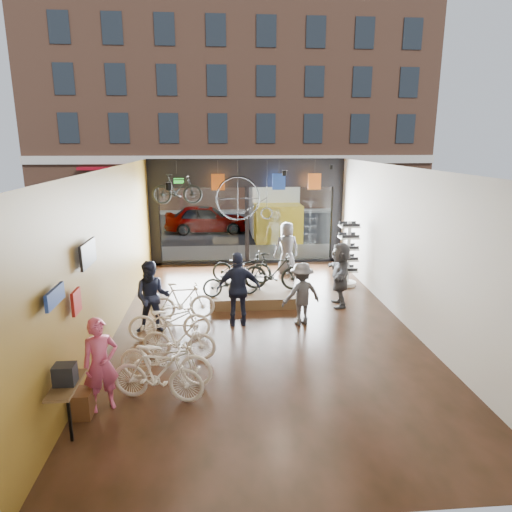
{
  "coord_description": "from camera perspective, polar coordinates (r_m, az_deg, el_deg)",
  "views": [
    {
      "loc": [
        -1.0,
        -10.45,
        4.36
      ],
      "look_at": [
        -0.04,
        1.4,
        1.39
      ],
      "focal_mm": 32.0,
      "sensor_mm": 36.0,
      "label": 1
    }
  ],
  "objects": [
    {
      "name": "hung_bike",
      "position": [
        14.78,
        -9.83,
        8.24
      ],
      "size": [
        1.59,
        0.47,
        0.95
      ],
      "primitive_type": "imported",
      "rotation": [
        0.0,
        0.0,
        1.56
      ],
      "color": "black",
      "rests_on": "ceiling"
    },
    {
      "name": "sidewalk_far",
      "position": [
        29.78,
        -2.67,
        5.71
      ],
      "size": [
        30.0,
        2.0,
        0.12
      ],
      "primitive_type": "cube",
      "color": "slate",
      "rests_on": "ground"
    },
    {
      "name": "floor_bike_1",
      "position": [
        8.27,
        -12.18,
        -14.18
      ],
      "size": [
        1.72,
        0.87,
        0.99
      ],
      "primitive_type": "imported",
      "rotation": [
        0.0,
        0.0,
        1.32
      ],
      "color": "beige",
      "rests_on": "ground_plane"
    },
    {
      "name": "floor_bike_3",
      "position": [
        9.62,
        -9.61,
        -10.11
      ],
      "size": [
        1.59,
        0.68,
        0.92
      ],
      "primitive_type": "imported",
      "rotation": [
        0.0,
        0.0,
        1.41
      ],
      "color": "beige",
      "rests_on": "ground_plane"
    },
    {
      "name": "ground_plane",
      "position": [
        11.38,
        0.77,
        -8.63
      ],
      "size": [
        7.0,
        12.0,
        0.04
      ],
      "primitive_type": "cube",
      "color": "black",
      "rests_on": "ground"
    },
    {
      "name": "display_bike_right",
      "position": [
        13.52,
        -1.79,
        -1.41
      ],
      "size": [
        1.87,
        0.98,
        0.93
      ],
      "primitive_type": "imported",
      "rotation": [
        0.0,
        0.0,
        1.36
      ],
      "color": "black",
      "rests_on": "display_platform"
    },
    {
      "name": "display_bike_mid",
      "position": [
        12.85,
        2.24,
        -1.95
      ],
      "size": [
        1.82,
        0.82,
        1.06
      ],
      "primitive_type": "imported",
      "rotation": [
        0.0,
        0.0,
        1.38
      ],
      "color": "black",
      "rests_on": "display_platform"
    },
    {
      "name": "display_platform",
      "position": [
        13.03,
        -0.45,
        -4.84
      ],
      "size": [
        2.4,
        1.8,
        0.3
      ],
      "primitive_type": "cube",
      "color": "#50381C",
      "rests_on": "ground_plane"
    },
    {
      "name": "storefront",
      "position": [
        16.66,
        -1.15,
        5.53
      ],
      "size": [
        7.0,
        0.26,
        3.8
      ],
      "primitive_type": null,
      "color": "black",
      "rests_on": "ground"
    },
    {
      "name": "display_bike_left",
      "position": [
        12.37,
        -3.14,
        -3.18
      ],
      "size": [
        1.62,
        0.8,
        0.81
      ],
      "primitive_type": "imported",
      "rotation": [
        0.0,
        0.0,
        1.75
      ],
      "color": "black",
      "rests_on": "display_platform"
    },
    {
      "name": "wall_back",
      "position": [
        5.17,
        7.3,
        -14.58
      ],
      "size": [
        7.0,
        0.04,
        3.8
      ],
      "primitive_type": "cube",
      "color": "beige",
      "rests_on": "ground"
    },
    {
      "name": "exit_sign",
      "position": [
        16.44,
        -9.63,
        9.26
      ],
      "size": [
        0.35,
        0.06,
        0.18
      ],
      "primitive_type": "cube",
      "color": "#198C26",
      "rests_on": "storefront"
    },
    {
      "name": "floor_bike_2",
      "position": [
        8.81,
        -11.25,
        -12.43
      ],
      "size": [
        1.93,
        1.14,
        0.96
      ],
      "primitive_type": "imported",
      "rotation": [
        0.0,
        0.0,
        1.28
      ],
      "color": "beige",
      "rests_on": "ground_plane"
    },
    {
      "name": "customer_4",
      "position": [
        15.51,
        3.85,
        1.03
      ],
      "size": [
        0.96,
        0.73,
        1.77
      ],
      "primitive_type": "imported",
      "rotation": [
        0.0,
        0.0,
        3.35
      ],
      "color": "#3F3F44",
      "rests_on": "ground_plane"
    },
    {
      "name": "jersey_mid",
      "position": [
        15.84,
        2.87,
        9.26
      ],
      "size": [
        0.45,
        0.03,
        0.55
      ],
      "primitive_type": "cube",
      "color": "#1E3F99",
      "rests_on": "ceiling"
    },
    {
      "name": "ceiling",
      "position": [
        10.51,
        0.84,
        11.07
      ],
      "size": [
        7.0,
        12.0,
        0.04
      ],
      "primitive_type": "cube",
      "color": "black",
      "rests_on": "ground"
    },
    {
      "name": "street_car",
      "position": [
        22.76,
        -6.23,
        4.66
      ],
      "size": [
        4.05,
        1.63,
        1.38
      ],
      "primitive_type": "imported",
      "rotation": [
        0.0,
        0.0,
        1.57
      ],
      "color": "gray",
      "rests_on": "street_road"
    },
    {
      "name": "floor_bike_5",
      "position": [
        11.65,
        -9.16,
        -5.6
      ],
      "size": [
        1.64,
        0.58,
        0.97
      ],
      "primitive_type": "imported",
      "rotation": [
        0.0,
        0.0,
        1.65
      ],
      "color": "beige",
      "rests_on": "ground_plane"
    },
    {
      "name": "customer_0",
      "position": [
        8.14,
        -18.84,
        -12.71
      ],
      "size": [
        0.7,
        0.6,
        1.61
      ],
      "primitive_type": "imported",
      "rotation": [
        0.0,
        0.0,
        0.46
      ],
      "color": "#CC4C72",
      "rests_on": "ground_plane"
    },
    {
      "name": "jersey_right",
      "position": [
        16.05,
        7.32,
        9.23
      ],
      "size": [
        0.45,
        0.03,
        0.55
      ],
      "primitive_type": "cube",
      "color": "#CC5919",
      "rests_on": "ceiling"
    },
    {
      "name": "customer_2",
      "position": [
        11.04,
        -2.19,
        -4.17
      ],
      "size": [
        1.09,
        0.48,
        1.83
      ],
      "primitive_type": "imported",
      "rotation": [
        0.0,
        0.0,
        3.17
      ],
      "color": "#161C33",
      "rests_on": "ground_plane"
    },
    {
      "name": "sunglasses_rack",
      "position": [
        14.4,
        11.42,
        0.27
      ],
      "size": [
        0.71,
        0.63,
        2.01
      ],
      "primitive_type": null,
      "rotation": [
        0.0,
        0.0,
        0.28
      ],
      "color": "white",
      "rests_on": "ground_plane"
    },
    {
      "name": "customer_5",
      "position": [
        12.56,
        10.46,
        -2.3
      ],
      "size": [
        0.72,
        1.69,
        1.76
      ],
      "primitive_type": "imported",
      "rotation": [
        0.0,
        0.0,
        4.59
      ],
      "color": "#3F3F44",
      "rests_on": "ground_plane"
    },
    {
      "name": "penny_farthing",
      "position": [
        15.29,
        -1.12,
        7.03
      ],
      "size": [
        1.83,
        0.06,
        1.47
      ],
      "primitive_type": null,
      "color": "black",
      "rests_on": "ceiling"
    },
    {
      "name": "wall_left",
      "position": [
        11.03,
        -17.73,
        0.45
      ],
      "size": [
        0.04,
        12.0,
        3.8
      ],
      "primitive_type": "cube",
      "color": "olive",
      "rests_on": "ground"
    },
    {
      "name": "street_road",
      "position": [
        25.84,
        -2.35,
        4.28
      ],
      "size": [
        30.0,
        18.0,
        0.02
      ],
      "primitive_type": "cube",
      "color": "black",
      "rests_on": "ground"
    },
    {
      "name": "customer_1",
      "position": [
        10.93,
        -12.83,
        -5.04
      ],
      "size": [
        0.84,
        0.65,
        1.72
      ],
      "primitive_type": "imported",
      "rotation": [
        0.0,
        0.0,
        -0.0
      ],
      "color": "#161C33",
      "rests_on": "ground_plane"
    },
    {
      "name": "floor_bike_4",
      "position": [
        10.52,
        -10.77,
        -7.88
      ],
      "size": [
        1.84,
        0.67,
        0.96
      ],
      "primitive_type": "imported",
      "rotation": [
        0.0,
        0.0,
        1.59
      ],
      "color": "beige",
      "rests_on": "ground_plane"
    },
    {
      "name": "wall_right",
      "position": [
        11.65,
        18.31,
        1.1
      ],
      "size": [
        0.04,
        12.0,
        3.8
      ],
      "primitive_type": "cube",
      "color": "beige",
      "rests_on": "ground"
    },
    {
      "name": "wall_merch",
      "position": [
        7.96,
        -21.98,
        -9.68
      ],
      "size": [
        0.4,
        2.4,
        2.6
      ],
      "primitive_type": null,
      "color": "navy",
      "rests_on": "wall_left"
    },
    {
      "name": "sidewalk_near",
      "position": [
        18.19,
        -1.35,
        0.35
      ],
      "size": [
        30.0,
        2.4,
        0.12
      ],
      "primitive_type": "cube",
      "color": "slate",
      "rests_on": "ground"
    },
    {
      "name": "customer_3",
      "position": [
        11.19,
        5.7,
        -4.73
      ],
      "size": [
        1.13,
        0.86,
        1.56
      ],
      "primitive_type": "imported",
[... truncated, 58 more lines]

